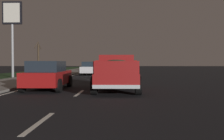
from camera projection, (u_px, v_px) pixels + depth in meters
The scene contains 10 objects.
ground at pixel (103, 76), 28.89m from camera, with size 144.00×144.00×0.00m, color black.
sidewalk_shoulder at pixel (52, 75), 29.09m from camera, with size 108.00×4.00×0.12m, color gray.
grass_verge at pixel (8, 75), 29.26m from camera, with size 108.00×6.00×0.01m, color #1E3819.
lane_markings at pixel (83, 75), 30.95m from camera, with size 108.00×3.54×0.01m.
pickup_truck at pixel (116, 72), 13.66m from camera, with size 5.45×2.33×1.87m.
sedan_tan at pixel (97, 66), 43.61m from camera, with size 4.45×2.11×1.54m.
sedan_white at pixel (90, 68), 30.37m from camera, with size 4.41×2.04×1.54m.
sedan_red at pixel (48, 75), 14.15m from camera, with size 4.44×2.09×1.54m.
gas_price_sign at pixel (12, 20), 25.36m from camera, with size 0.27×1.90×7.37m.
bare_tree_far at pixel (38, 57), 39.90m from camera, with size 2.33×0.53×4.66m.
Camera 1 is at (-1.81, -1.99, 1.48)m, focal length 41.87 mm.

